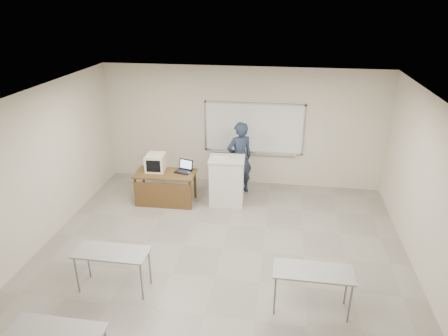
% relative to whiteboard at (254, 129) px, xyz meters
% --- Properties ---
extents(floor, '(7.00, 8.00, 0.01)m').
position_rel_whiteboard_xyz_m(floor, '(-0.30, -3.97, -1.49)').
color(floor, gray).
rests_on(floor, ground).
extents(whiteboard, '(2.48, 0.10, 1.31)m').
position_rel_whiteboard_xyz_m(whiteboard, '(0.00, 0.00, 0.00)').
color(whiteboard, white).
rests_on(whiteboard, floor).
extents(student_desks, '(4.40, 2.20, 0.73)m').
position_rel_whiteboard_xyz_m(student_desks, '(-0.30, -5.32, -0.81)').
color(student_desks, gray).
rests_on(student_desks, floor).
extents(instructor_desk, '(1.39, 0.70, 0.75)m').
position_rel_whiteboard_xyz_m(instructor_desk, '(-1.92, -1.48, -0.94)').
color(instructor_desk, brown).
rests_on(instructor_desk, floor).
extents(podium, '(0.81, 0.59, 1.14)m').
position_rel_whiteboard_xyz_m(podium, '(-0.50, -1.21, -0.91)').
color(podium, beige).
rests_on(podium, floor).
extents(crt_monitor, '(0.43, 0.48, 0.41)m').
position_rel_whiteboard_xyz_m(crt_monitor, '(-2.17, -1.24, -0.53)').
color(crt_monitor, beige).
rests_on(crt_monitor, instructor_desk).
extents(laptop, '(0.35, 0.32, 0.26)m').
position_rel_whiteboard_xyz_m(laptop, '(-1.52, -1.21, -0.67)').
color(laptop, black).
rests_on(laptop, instructor_desk).
extents(mouse, '(0.09, 0.06, 0.03)m').
position_rel_whiteboard_xyz_m(mouse, '(-1.37, -1.32, -0.71)').
color(mouse, '#A0A4A7').
rests_on(mouse, instructor_desk).
extents(keyboard, '(0.40, 0.14, 0.02)m').
position_rel_whiteboard_xyz_m(keyboard, '(-0.65, -1.13, -0.33)').
color(keyboard, beige).
rests_on(keyboard, podium).
extents(presenter, '(0.79, 0.72, 1.82)m').
position_rel_whiteboard_xyz_m(presenter, '(-0.28, -0.60, -0.57)').
color(presenter, black).
rests_on(presenter, floor).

